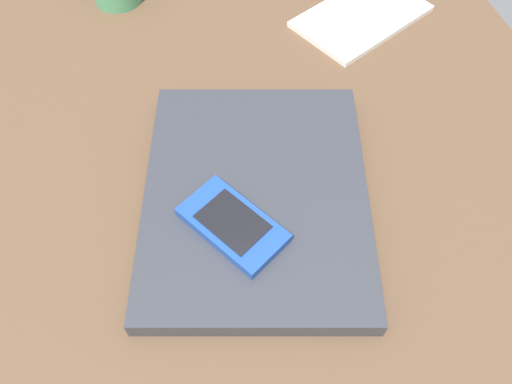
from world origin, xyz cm
name	(u,v)px	position (x,y,z in cm)	size (l,w,h in cm)	color
desk_surface	(291,226)	(0.00, 0.00, 1.50)	(120.00, 80.00, 3.00)	brown
laptop_closed	(256,196)	(3.08, 3.23, 4.18)	(30.70, 24.24, 2.35)	#33353D
cell_phone_on_laptop	(233,224)	(-0.87, 6.67, 5.94)	(12.49, 11.02, 1.25)	#1E479E
notepad	(361,16)	(30.87, -19.71, 3.40)	(11.66, 19.05, 0.80)	white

